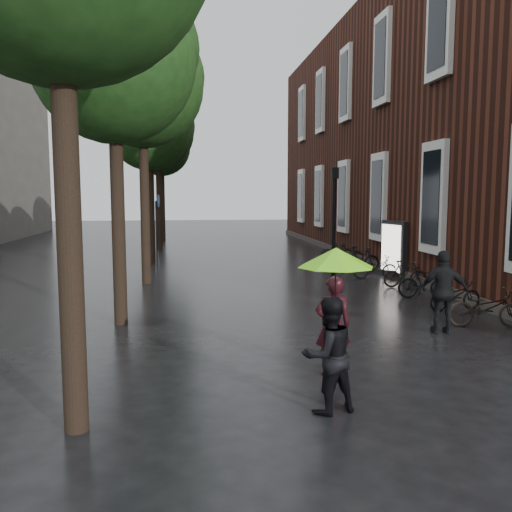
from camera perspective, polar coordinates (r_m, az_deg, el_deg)
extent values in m
plane|color=black|center=(7.32, 14.38, -18.87)|extent=(120.00, 120.00, 0.00)
cube|color=#38160F|center=(28.89, 19.81, 11.88)|extent=(10.00, 33.00, 12.00)
cube|color=silver|center=(18.44, 18.27, 5.84)|extent=(0.25, 1.60, 3.60)
cube|color=black|center=(18.39, 17.99, 5.85)|extent=(0.10, 1.20, 3.00)
cube|color=silver|center=(19.21, 18.90, 22.47)|extent=(0.25, 1.60, 3.60)
cube|color=black|center=(19.17, 18.61, 22.52)|extent=(0.10, 1.20, 3.00)
cube|color=silver|center=(23.05, 12.85, 6.08)|extent=(0.25, 1.60, 3.60)
cube|color=black|center=(23.01, 12.62, 6.08)|extent=(0.10, 1.20, 3.00)
cube|color=silver|center=(23.67, 13.21, 19.51)|extent=(0.25, 1.60, 3.60)
cube|color=black|center=(23.63, 12.97, 19.54)|extent=(0.10, 1.20, 3.00)
cube|color=silver|center=(27.79, 9.26, 6.20)|extent=(0.25, 1.60, 3.60)
cube|color=black|center=(27.76, 9.06, 6.21)|extent=(0.10, 1.20, 3.00)
cube|color=silver|center=(28.31, 9.47, 17.40)|extent=(0.25, 1.60, 3.60)
cube|color=black|center=(28.28, 9.27, 17.42)|extent=(0.10, 1.20, 3.00)
cube|color=silver|center=(32.61, 6.71, 6.28)|extent=(0.25, 1.60, 3.60)
cube|color=black|center=(32.59, 6.54, 6.28)|extent=(0.10, 1.20, 3.00)
cube|color=silver|center=(33.05, 6.85, 15.86)|extent=(0.25, 1.60, 3.60)
cube|color=black|center=(33.03, 6.67, 15.86)|extent=(0.10, 1.20, 3.00)
cube|color=silver|center=(37.48, 4.83, 6.32)|extent=(0.25, 1.60, 3.60)
cube|color=black|center=(37.46, 4.68, 6.33)|extent=(0.10, 1.20, 3.00)
cube|color=silver|center=(37.86, 4.91, 14.68)|extent=(0.25, 1.60, 3.60)
cube|color=black|center=(37.84, 4.76, 14.68)|extent=(0.10, 1.20, 3.00)
cube|color=#3F3833|center=(27.04, 10.06, 0.13)|extent=(0.40, 33.00, 0.30)
cylinder|color=black|center=(7.30, -18.98, 0.07)|extent=(0.32, 0.32, 4.68)
cylinder|color=black|center=(13.24, -14.27, 2.60)|extent=(0.32, 0.32, 4.51)
cylinder|color=black|center=(19.17, -11.61, 4.48)|extent=(0.32, 0.32, 4.95)
cylinder|color=black|center=(25.18, -10.97, 4.32)|extent=(0.32, 0.32, 4.40)
cylinder|color=black|center=(31.16, -10.14, 5.09)|extent=(0.32, 0.32, 4.79)
cylinder|color=black|center=(37.15, -9.80, 5.14)|extent=(0.32, 0.32, 4.57)
imported|color=#330E14|center=(9.45, 8.11, -7.29)|extent=(0.64, 0.42, 1.74)
imported|color=black|center=(7.89, 7.61, -10.29)|extent=(0.97, 0.85, 1.68)
cylinder|color=black|center=(8.59, 8.32, -5.25)|extent=(0.02, 0.02, 1.54)
cone|color=#7BF81A|center=(8.47, 8.40, -0.15)|extent=(1.21, 1.21, 0.31)
cylinder|color=black|center=(8.45, 8.42, 1.15)|extent=(0.02, 0.02, 0.08)
imported|color=black|center=(12.85, 19.14, -3.60)|extent=(1.16, 0.64, 1.87)
imported|color=black|center=(13.86, 23.09, -5.03)|extent=(1.85, 0.95, 0.93)
imported|color=black|center=(15.51, 20.21, -3.90)|extent=(1.66, 0.83, 0.83)
imported|color=black|center=(17.05, 17.29, -2.67)|extent=(1.63, 0.67, 0.95)
imported|color=black|center=(18.85, 15.40, -1.83)|extent=(1.51, 0.43, 0.90)
imported|color=black|center=(20.47, 12.44, -1.17)|extent=(1.66, 0.68, 0.86)
imported|color=black|center=(22.26, 10.84, -0.30)|extent=(1.75, 0.62, 1.03)
imported|color=black|center=(23.90, 9.58, 0.11)|extent=(1.66, 0.69, 0.97)
imported|color=black|center=(25.34, 8.54, 0.44)|extent=(1.59, 0.73, 0.92)
cube|color=black|center=(20.95, 14.42, 0.70)|extent=(0.29, 1.41, 2.13)
cube|color=white|center=(20.89, 14.03, 0.83)|extent=(0.04, 1.19, 1.75)
cylinder|color=black|center=(16.13, 8.16, 1.84)|extent=(0.11, 0.11, 3.63)
cube|color=black|center=(16.09, 8.28, 8.63)|extent=(0.20, 0.20, 0.32)
sphere|color=#FFE5B2|center=(16.09, 8.28, 8.63)|extent=(0.16, 0.16, 0.16)
cylinder|color=#262628|center=(24.24, -10.44, 2.39)|extent=(0.07, 0.07, 2.82)
cylinder|color=#0D448F|center=(24.17, -10.24, 5.73)|extent=(0.03, 0.56, 0.56)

